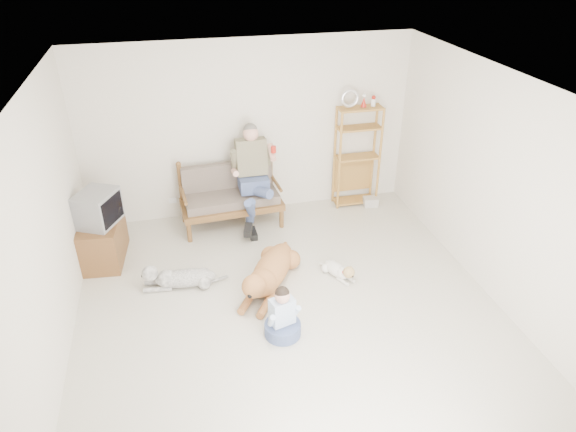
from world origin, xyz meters
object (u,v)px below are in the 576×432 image
object	(u,v)px
tv_stand	(103,240)
golden_retriever	(268,273)
etagere	(357,156)
loveseat	(231,194)

from	to	relation	value
tv_stand	golden_retriever	world-z (taller)	tv_stand
etagere	tv_stand	world-z (taller)	etagere
etagere	golden_retriever	world-z (taller)	etagere
loveseat	golden_retriever	size ratio (longest dim) A/B	1.04
etagere	loveseat	bearing A→B (deg)	-175.20
loveseat	tv_stand	world-z (taller)	loveseat
loveseat	tv_stand	size ratio (longest dim) A/B	1.63
loveseat	etagere	world-z (taller)	etagere
loveseat	golden_retriever	xyz separation A→B (m)	(0.23, -1.73, -0.28)
loveseat	golden_retriever	distance (m)	1.77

